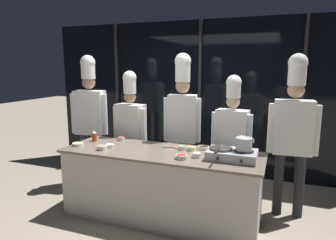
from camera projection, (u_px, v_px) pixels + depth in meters
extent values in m
plane|color=gray|center=(161.00, 217.00, 3.85)|extent=(24.00, 24.00, 0.00)
cube|color=black|center=(200.00, 98.00, 5.33)|extent=(5.84, 0.04, 2.70)
cube|color=#232326|center=(118.00, 95.00, 5.87)|extent=(0.05, 0.05, 2.70)
cube|color=#232326|center=(200.00, 98.00, 5.29)|extent=(0.05, 0.05, 2.70)
cube|color=#232326|center=(301.00, 103.00, 4.72)|extent=(0.05, 0.05, 2.70)
cube|color=beige|center=(161.00, 186.00, 3.78)|extent=(2.41, 0.79, 0.85)
cube|color=#756656|center=(161.00, 152.00, 3.70)|extent=(2.48, 0.83, 0.03)
cube|color=#B2B5BA|center=(232.00, 155.00, 3.36)|extent=(0.55, 0.36, 0.11)
cylinder|color=black|center=(221.00, 149.00, 3.40)|extent=(0.22, 0.22, 0.01)
cylinder|color=black|center=(218.00, 159.00, 3.23)|extent=(0.03, 0.01, 0.03)
cylinder|color=black|center=(244.00, 151.00, 3.31)|extent=(0.22, 0.22, 0.01)
cylinder|color=black|center=(241.00, 161.00, 3.15)|extent=(0.03, 0.01, 0.03)
cylinder|color=#38332D|center=(221.00, 148.00, 3.39)|extent=(0.26, 0.26, 0.01)
cone|color=#38332D|center=(221.00, 146.00, 3.39)|extent=(0.27, 0.27, 0.05)
cylinder|color=black|center=(217.00, 150.00, 3.18)|extent=(0.02, 0.20, 0.02)
cylinder|color=#B7BABF|center=(244.00, 144.00, 3.29)|extent=(0.18, 0.18, 0.14)
torus|color=#B7BABF|center=(244.00, 138.00, 3.28)|extent=(0.18, 0.18, 0.01)
torus|color=#B7BABF|center=(235.00, 139.00, 3.32)|extent=(0.01, 0.05, 0.05)
torus|color=#B7BABF|center=(254.00, 141.00, 3.25)|extent=(0.01, 0.05, 0.05)
cylinder|color=red|center=(94.00, 137.00, 4.17)|extent=(0.07, 0.07, 0.12)
cone|color=white|center=(94.00, 132.00, 4.16)|extent=(0.06, 0.06, 0.03)
cylinder|color=white|center=(197.00, 155.00, 3.44)|extent=(0.10, 0.10, 0.05)
torus|color=white|center=(197.00, 153.00, 3.44)|extent=(0.10, 0.10, 0.01)
cylinder|color=beige|center=(197.00, 154.00, 3.44)|extent=(0.08, 0.08, 0.03)
cylinder|color=white|center=(181.00, 157.00, 3.39)|extent=(0.13, 0.13, 0.04)
torus|color=white|center=(181.00, 155.00, 3.39)|extent=(0.13, 0.13, 0.01)
cylinder|color=#B22D1E|center=(181.00, 156.00, 3.39)|extent=(0.11, 0.11, 0.02)
cylinder|color=white|center=(121.00, 139.00, 4.22)|extent=(0.10, 0.10, 0.04)
torus|color=white|center=(121.00, 137.00, 4.22)|extent=(0.10, 0.10, 0.01)
cylinder|color=red|center=(121.00, 138.00, 4.22)|extent=(0.08, 0.08, 0.02)
cylinder|color=white|center=(204.00, 148.00, 3.78)|extent=(0.15, 0.15, 0.03)
torus|color=white|center=(204.00, 147.00, 3.78)|extent=(0.15, 0.15, 0.01)
cylinder|color=#382319|center=(204.00, 147.00, 3.78)|extent=(0.12, 0.12, 0.02)
cylinder|color=white|center=(182.00, 148.00, 3.76)|extent=(0.09, 0.09, 0.05)
torus|color=white|center=(182.00, 146.00, 3.75)|extent=(0.09, 0.09, 0.01)
cylinder|color=#4C9E47|center=(182.00, 147.00, 3.75)|extent=(0.07, 0.07, 0.03)
cylinder|color=white|center=(78.00, 144.00, 3.96)|extent=(0.14, 0.14, 0.03)
torus|color=white|center=(78.00, 143.00, 3.95)|extent=(0.15, 0.15, 0.01)
cylinder|color=#E0C689|center=(78.00, 144.00, 3.96)|extent=(0.12, 0.12, 0.02)
cylinder|color=white|center=(110.00, 146.00, 3.85)|extent=(0.11, 0.11, 0.04)
torus|color=white|center=(110.00, 144.00, 3.85)|extent=(0.11, 0.11, 0.01)
cylinder|color=silver|center=(110.00, 145.00, 3.85)|extent=(0.09, 0.09, 0.02)
cylinder|color=white|center=(191.00, 149.00, 3.73)|extent=(0.11, 0.11, 0.04)
torus|color=white|center=(191.00, 147.00, 3.73)|extent=(0.12, 0.12, 0.01)
cylinder|color=orange|center=(191.00, 148.00, 3.73)|extent=(0.09, 0.09, 0.02)
cylinder|color=white|center=(102.00, 148.00, 3.76)|extent=(0.12, 0.12, 0.05)
torus|color=white|center=(102.00, 146.00, 3.75)|extent=(0.12, 0.12, 0.01)
cylinder|color=#9E896B|center=(102.00, 147.00, 3.75)|extent=(0.10, 0.10, 0.03)
cube|color=olive|center=(168.00, 147.00, 3.85)|extent=(0.14, 0.04, 0.01)
ellipsoid|color=olive|center=(176.00, 147.00, 3.83)|extent=(0.07, 0.05, 0.02)
cylinder|color=#2D3856|center=(100.00, 159.00, 4.85)|extent=(0.12, 0.12, 0.85)
cylinder|color=#2D3856|center=(85.00, 158.00, 4.90)|extent=(0.12, 0.12, 0.85)
cube|color=white|center=(90.00, 112.00, 4.73)|extent=(0.49, 0.31, 0.69)
cylinder|color=white|center=(104.00, 114.00, 4.65)|extent=(0.09, 0.09, 0.63)
cylinder|color=white|center=(74.00, 113.00, 4.75)|extent=(0.09, 0.09, 0.63)
sphere|color=#A87A5B|center=(89.00, 83.00, 4.65)|extent=(0.20, 0.20, 0.20)
cylinder|color=white|center=(88.00, 71.00, 4.62)|extent=(0.21, 0.21, 0.25)
sphere|color=white|center=(88.00, 63.00, 4.59)|extent=(0.23, 0.23, 0.23)
cylinder|color=#4C4C51|center=(138.00, 168.00, 4.59)|extent=(0.11, 0.11, 0.75)
cylinder|color=#4C4C51|center=(125.00, 166.00, 4.71)|extent=(0.11, 0.11, 0.75)
cube|color=white|center=(131.00, 124.00, 4.53)|extent=(0.47, 0.29, 0.60)
cylinder|color=white|center=(143.00, 127.00, 4.38)|extent=(0.09, 0.09, 0.56)
cylinder|color=white|center=(116.00, 124.00, 4.62)|extent=(0.09, 0.09, 0.56)
sphere|color=#A87A5B|center=(130.00, 97.00, 4.45)|extent=(0.18, 0.18, 0.18)
cylinder|color=white|center=(130.00, 86.00, 4.42)|extent=(0.19, 0.19, 0.24)
sphere|color=white|center=(129.00, 78.00, 4.40)|extent=(0.20, 0.20, 0.20)
cylinder|color=#4C4C51|center=(189.00, 170.00, 4.39)|extent=(0.10, 0.10, 0.84)
cylinder|color=#4C4C51|center=(174.00, 169.00, 4.43)|extent=(0.10, 0.10, 0.84)
cube|color=white|center=(182.00, 119.00, 4.28)|extent=(0.44, 0.28, 0.68)
cylinder|color=white|center=(198.00, 120.00, 4.21)|extent=(0.08, 0.08, 0.62)
cylinder|color=white|center=(166.00, 119.00, 4.28)|extent=(0.08, 0.08, 0.62)
sphere|color=tan|center=(183.00, 86.00, 4.19)|extent=(0.20, 0.20, 0.20)
cylinder|color=white|center=(183.00, 72.00, 4.16)|extent=(0.21, 0.21, 0.29)
sphere|color=white|center=(183.00, 61.00, 4.13)|extent=(0.23, 0.23, 0.23)
cylinder|color=#4C4C51|center=(238.00, 181.00, 4.09)|extent=(0.11, 0.11, 0.74)
cylinder|color=#4C4C51|center=(222.00, 178.00, 4.20)|extent=(0.11, 0.11, 0.74)
cube|color=white|center=(232.00, 132.00, 4.03)|extent=(0.44, 0.26, 0.60)
cylinder|color=white|center=(249.00, 136.00, 3.89)|extent=(0.08, 0.08, 0.55)
cylinder|color=white|center=(214.00, 132.00, 4.10)|extent=(0.08, 0.08, 0.55)
sphere|color=beige|center=(233.00, 102.00, 3.95)|extent=(0.18, 0.18, 0.18)
cylinder|color=white|center=(234.00, 90.00, 3.92)|extent=(0.19, 0.19, 0.20)
sphere|color=white|center=(234.00, 83.00, 3.91)|extent=(0.20, 0.20, 0.20)
cylinder|color=#232326|center=(299.00, 186.00, 3.81)|extent=(0.12, 0.12, 0.83)
cylinder|color=#232326|center=(278.00, 184.00, 3.88)|extent=(0.12, 0.12, 0.83)
cube|color=white|center=(293.00, 127.00, 3.71)|extent=(0.47, 0.27, 0.67)
cylinder|color=white|center=(316.00, 131.00, 3.60)|extent=(0.09, 0.09, 0.62)
cylinder|color=white|center=(271.00, 128.00, 3.75)|extent=(0.09, 0.09, 0.62)
sphere|color=tan|center=(296.00, 90.00, 3.62)|extent=(0.20, 0.20, 0.20)
cylinder|color=white|center=(297.00, 74.00, 3.59)|extent=(0.21, 0.21, 0.27)
sphere|color=white|center=(298.00, 63.00, 3.56)|extent=(0.23, 0.23, 0.23)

